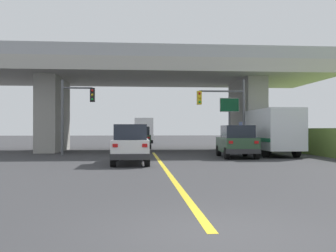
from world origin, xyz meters
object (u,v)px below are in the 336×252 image
object	(u,v)px
suv_lead	(131,144)
sedan_oncoming	(140,137)
box_truck	(270,131)
traffic_signal_farside	(74,107)
suv_crossing	(237,141)
highway_sign	(229,111)
semi_truck_distant	(143,130)
traffic_signal_nearside	(227,107)

from	to	relation	value
suv_lead	sedan_oncoming	size ratio (longest dim) A/B	1.06
box_truck	sedan_oncoming	size ratio (longest dim) A/B	1.69
traffic_signal_farside	suv_crossing	bearing A→B (deg)	-16.50
box_truck	highway_sign	distance (m)	4.69
sedan_oncoming	traffic_signal_farside	bearing A→B (deg)	-116.33
box_truck	highway_sign	bearing A→B (deg)	114.71
traffic_signal_farside	semi_truck_distant	distance (m)	24.62
suv_lead	suv_crossing	bearing A→B (deg)	30.34
traffic_signal_nearside	sedan_oncoming	bearing A→B (deg)	122.93
sedan_oncoming	traffic_signal_farside	xyz separation A→B (m)	(-4.68, -9.45, 2.27)
suv_lead	suv_crossing	xyz separation A→B (m)	(6.58, 3.85, 0.00)
box_truck	traffic_signal_nearside	distance (m)	3.40
suv_crossing	traffic_signal_farside	xyz separation A→B (m)	(-10.59, 3.14, 2.27)
suv_crossing	traffic_signal_farside	world-z (taller)	traffic_signal_farside
sedan_oncoming	traffic_signal_farside	distance (m)	10.79
sedan_oncoming	semi_truck_distant	world-z (taller)	semi_truck_distant
sedan_oncoming	traffic_signal_nearside	bearing A→B (deg)	-57.07
suv_lead	highway_sign	world-z (taller)	highway_sign
suv_crossing	semi_truck_distant	bearing A→B (deg)	104.54
suv_lead	sedan_oncoming	world-z (taller)	same
highway_sign	traffic_signal_farside	bearing A→B (deg)	-166.23
sedan_oncoming	highway_sign	size ratio (longest dim) A/B	1.00
sedan_oncoming	traffic_signal_nearside	size ratio (longest dim) A/B	0.82
semi_truck_distant	box_truck	bearing A→B (deg)	-72.01
suv_lead	traffic_signal_farside	distance (m)	8.37
traffic_signal_nearside	semi_truck_distant	bearing A→B (deg)	102.96
box_truck	semi_truck_distant	size ratio (longest dim) A/B	1.08
suv_lead	sedan_oncoming	bearing A→B (deg)	87.68
traffic_signal_nearside	traffic_signal_farside	size ratio (longest dim) A/B	1.04
suv_lead	box_truck	bearing A→B (deg)	31.69
sedan_oncoming	suv_crossing	bearing A→B (deg)	-64.84
sedan_oncoming	traffic_signal_nearside	distance (m)	11.42
traffic_signal_nearside	traffic_signal_farside	xyz separation A→B (m)	(-10.75, -0.07, -0.05)
traffic_signal_farside	highway_sign	distance (m)	11.92
suv_crossing	semi_truck_distant	world-z (taller)	semi_truck_distant
box_truck	traffic_signal_farside	distance (m)	13.57
suv_lead	highway_sign	bearing A→B (deg)	52.40
suv_lead	traffic_signal_nearside	distance (m)	10.03
box_truck	traffic_signal_farside	size ratio (longest dim) A/B	1.44
suv_lead	traffic_signal_farside	size ratio (longest dim) A/B	0.90
traffic_signal_farside	highway_sign	size ratio (longest dim) A/B	1.17
suv_crossing	sedan_oncoming	size ratio (longest dim) A/B	1.01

